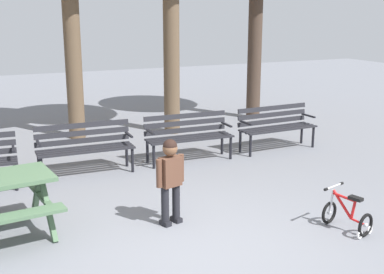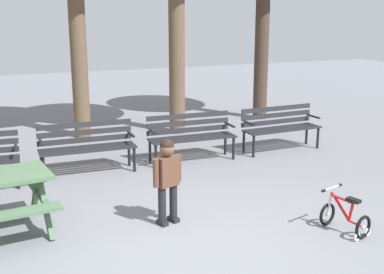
{
  "view_description": "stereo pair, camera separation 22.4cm",
  "coord_description": "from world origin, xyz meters",
  "views": [
    {
      "loc": [
        -2.25,
        -4.77,
        2.7
      ],
      "look_at": [
        0.82,
        1.93,
        0.85
      ],
      "focal_mm": 47.49,
      "sensor_mm": 36.0,
      "label": 1
    },
    {
      "loc": [
        -2.04,
        -4.86,
        2.7
      ],
      "look_at": [
        0.82,
        1.93,
        0.85
      ],
      "focal_mm": 47.49,
      "sensor_mm": 36.0,
      "label": 2
    }
  ],
  "objects": [
    {
      "name": "park_bench_far_right",
      "position": [
        3.33,
        3.44,
        0.51
      ],
      "size": [
        1.62,
        0.52,
        0.85
      ],
      "color": "#232328",
      "rests_on": "ground"
    },
    {
      "name": "ground",
      "position": [
        0.0,
        0.0,
        0.0
      ],
      "size": [
        36.0,
        36.0,
        0.0
      ],
      "primitive_type": "plane",
      "color": "slate"
    },
    {
      "name": "park_bench_right",
      "position": [
        1.44,
        3.45,
        0.51
      ],
      "size": [
        1.61,
        0.51,
        0.85
      ],
      "color": "#232328",
      "rests_on": "ground"
    },
    {
      "name": "park_bench_left",
      "position": [
        -0.46,
        3.46,
        0.51
      ],
      "size": [
        1.61,
        0.5,
        0.85
      ],
      "color": "#232328",
      "rests_on": "ground"
    },
    {
      "name": "child_standing",
      "position": [
        0.05,
        0.92,
        0.67
      ],
      "size": [
        0.42,
        0.23,
        1.13
      ],
      "color": "black",
      "rests_on": "ground"
    },
    {
      "name": "kids_bicycle",
      "position": [
        1.99,
        -0.19,
        0.2
      ],
      "size": [
        0.49,
        0.62,
        0.54
      ],
      "color": "black",
      "rests_on": "ground"
    }
  ]
}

